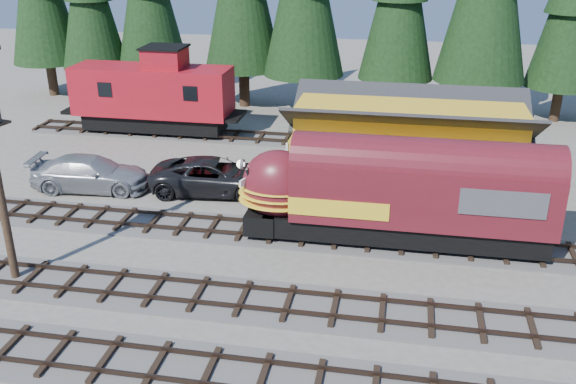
% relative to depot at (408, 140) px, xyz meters
% --- Properties ---
extents(ground, '(120.00, 120.00, 0.00)m').
position_rel_depot_xyz_m(ground, '(0.00, -10.50, -2.96)').
color(ground, '#6B665B').
rests_on(ground, ground).
extents(track_spur, '(32.00, 3.20, 0.33)m').
position_rel_depot_xyz_m(track_spur, '(-10.00, 7.50, -2.90)').
color(track_spur, '#4C4947').
rests_on(track_spur, ground).
extents(depot, '(12.80, 7.00, 5.30)m').
position_rel_depot_xyz_m(depot, '(0.00, 0.00, 0.00)').
color(depot, yellow).
rests_on(depot, ground).
extents(locomotive, '(14.18, 2.82, 3.85)m').
position_rel_depot_xyz_m(locomotive, '(-0.77, -6.50, -0.67)').
color(locomotive, black).
rests_on(locomotive, ground).
extents(caboose, '(10.85, 3.15, 5.64)m').
position_rel_depot_xyz_m(caboose, '(-17.29, 7.50, -0.19)').
color(caboose, black).
rests_on(caboose, ground).
extents(pickup_truck_a, '(7.09, 3.79, 1.89)m').
position_rel_depot_xyz_m(pickup_truck_a, '(-10.21, -2.09, -2.02)').
color(pickup_truck_a, black).
rests_on(pickup_truck_a, ground).
extents(pickup_truck_b, '(6.69, 3.25, 1.87)m').
position_rel_depot_xyz_m(pickup_truck_b, '(-16.99, -2.92, -2.03)').
color(pickup_truck_b, '#979A9E').
rests_on(pickup_truck_b, ground).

